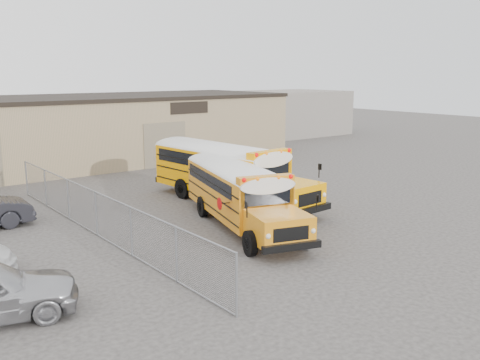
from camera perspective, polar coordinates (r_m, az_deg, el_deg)
ground at (r=22.40m, az=2.49°, el=-4.97°), size 120.00×120.00×0.00m
warehouse at (r=39.13m, az=-16.85°, el=5.19°), size 30.20×10.20×4.67m
chainlink_fence at (r=21.61m, az=-15.08°, el=-3.49°), size 0.07×18.07×1.81m
distant_building_right at (r=55.54m, az=5.42°, el=7.17°), size 10.00×8.00×4.40m
school_bus_left at (r=27.24m, az=-4.16°, el=1.27°), size 4.65×9.23×2.63m
school_bus_right at (r=30.93m, az=-8.83°, el=2.71°), size 3.27×10.16×2.92m
tarp_bundle at (r=22.24m, az=0.74°, el=-2.88°), size 1.29×1.21×1.61m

